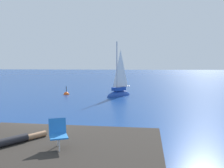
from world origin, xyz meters
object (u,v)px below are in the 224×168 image
at_px(sailboat_near, 119,93).
at_px(person_sunbather, 17,139).
at_px(beach_chair, 58,132).
at_px(marker_buoy, 66,95).

height_order(sailboat_near, person_sunbather, sailboat_near).
relative_size(sailboat_near, person_sunbather, 3.94).
bearing_deg(beach_chair, person_sunbather, -122.81).
height_order(beach_chair, marker_buoy, beach_chair).
distance_m(sailboat_near, person_sunbather, 17.54).
height_order(person_sunbather, beach_chair, beach_chair).
bearing_deg(person_sunbather, beach_chair, -63.44).
bearing_deg(person_sunbather, sailboat_near, 30.33).
bearing_deg(sailboat_near, beach_chair, 37.68).
relative_size(sailboat_near, beach_chair, 7.23).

